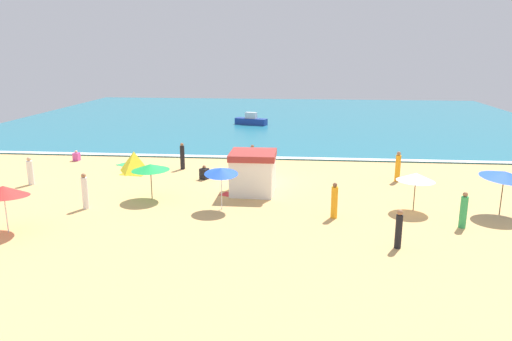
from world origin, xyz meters
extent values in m
plane|color=#E5B26B|center=(0.00, 0.00, 0.00)|extent=(60.00, 60.00, 0.00)
cube|color=teal|center=(0.00, 28.00, 0.05)|extent=(60.00, 44.00, 0.10)
cube|color=white|center=(0.00, 6.30, 0.10)|extent=(57.00, 0.70, 0.01)
cube|color=white|center=(0.34, -2.64, 1.03)|extent=(2.48, 2.50, 2.06)
cube|color=#A5332D|center=(0.34, -2.64, 2.24)|extent=(2.57, 2.59, 0.36)
cylinder|color=#4C3823|center=(8.86, -4.96, 0.97)|extent=(0.05, 0.05, 1.94)
cone|color=white|center=(8.86, -4.96, 1.78)|extent=(2.72, 2.73, 0.47)
cylinder|color=silver|center=(-0.97, -5.70, 1.07)|extent=(0.05, 0.05, 2.15)
cone|color=blue|center=(-0.97, -5.70, 2.04)|extent=(2.10, 2.12, 0.51)
cylinder|color=#4C3823|center=(-5.10, -4.34, 0.97)|extent=(0.05, 0.05, 1.94)
cone|color=green|center=(-5.10, -4.34, 1.82)|extent=(2.74, 2.73, 0.38)
cylinder|color=#4C3823|center=(12.99, -5.28, 1.10)|extent=(0.05, 0.05, 2.21)
cone|color=blue|center=(12.99, -5.28, 2.09)|extent=(3.26, 3.26, 0.56)
cylinder|color=silver|center=(-10.07, -9.81, 1.07)|extent=(0.05, 0.05, 2.14)
cone|color=red|center=(-10.07, -9.81, 1.95)|extent=(2.21, 2.24, 0.65)
pyramid|color=yellow|center=(-8.20, 1.75, 0.68)|extent=(1.75, 2.27, 1.35)
cylinder|color=orange|center=(9.08, 0.72, 0.84)|extent=(0.46, 0.46, 1.67)
sphere|color=#9E6B47|center=(9.08, 0.72, 1.78)|extent=(0.25, 0.25, 0.25)
cylinder|color=white|center=(-8.02, -6.24, 0.83)|extent=(0.43, 0.43, 1.66)
sphere|color=#9E6B47|center=(-8.02, -6.24, 1.77)|extent=(0.24, 0.24, 0.24)
cylinder|color=blue|center=(-0.25, 2.81, 0.76)|extent=(0.56, 0.56, 1.52)
sphere|color=brown|center=(-0.25, 2.81, 1.63)|extent=(0.23, 0.23, 0.23)
cylinder|color=black|center=(-5.06, 2.52, 0.81)|extent=(0.39, 0.39, 1.63)
sphere|color=#9E6B47|center=(-5.06, 2.52, 1.73)|extent=(0.23, 0.23, 0.23)
cube|color=black|center=(-3.05, 0.07, 0.35)|extent=(0.62, 0.62, 0.70)
sphere|color=brown|center=(-3.05, 0.07, 0.80)|extent=(0.22, 0.22, 0.22)
cylinder|color=white|center=(-13.34, -2.18, 0.74)|extent=(0.39, 0.39, 1.49)
sphere|color=#DBA884|center=(-13.34, -2.18, 1.60)|extent=(0.25, 0.25, 0.25)
cylinder|color=black|center=(7.14, -9.94, 0.73)|extent=(0.40, 0.40, 1.45)
sphere|color=#9E6B47|center=(7.14, -9.94, 1.56)|extent=(0.24, 0.24, 0.24)
cube|color=#D84CA5|center=(-13.53, 4.32, 0.29)|extent=(0.45, 0.45, 0.59)
sphere|color=beige|center=(-13.53, 4.32, 0.68)|extent=(0.21, 0.21, 0.21)
cylinder|color=green|center=(10.58, -7.24, 0.75)|extent=(0.44, 0.44, 1.51)
sphere|color=#9E6B47|center=(10.58, -7.24, 1.61)|extent=(0.23, 0.23, 0.23)
cylinder|color=black|center=(-0.21, 0.20, 0.72)|extent=(0.41, 0.41, 1.45)
sphere|color=beige|center=(-0.21, 0.20, 1.55)|extent=(0.22, 0.22, 0.22)
cylinder|color=orange|center=(4.72, -6.47, 0.79)|extent=(0.41, 0.41, 1.58)
sphere|color=brown|center=(4.72, -6.47, 1.68)|extent=(0.22, 0.22, 0.22)
cube|color=red|center=(-0.84, -3.17, 0.01)|extent=(1.42, 1.20, 0.01)
cube|color=green|center=(-9.58, 3.51, 0.01)|extent=(1.23, 1.34, 0.01)
cube|color=orange|center=(-8.00, 0.84, 0.01)|extent=(1.72, 1.09, 0.01)
cube|color=navy|center=(-2.39, 22.33, 0.44)|extent=(3.61, 1.94, 0.68)
cube|color=silver|center=(-2.39, 22.33, 1.10)|extent=(1.33, 0.90, 0.65)
camera|label=1|loc=(3.03, -29.09, 8.07)|focal=33.77mm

